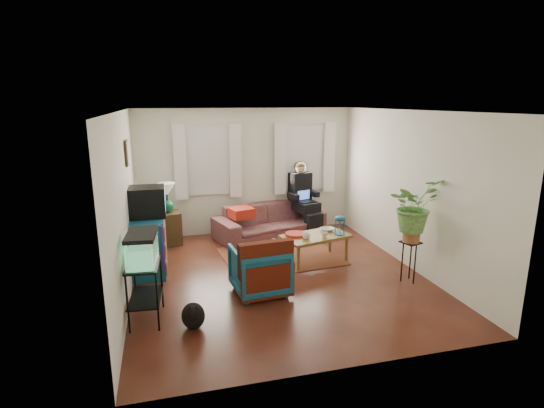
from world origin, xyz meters
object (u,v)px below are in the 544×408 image
object	(u,v)px
side_table	(169,228)
coffee_table	(315,248)
dresser	(149,245)
aquarium_stand	(146,292)
armchair	(260,267)
sofa	(270,215)
plant_stand	(409,262)

from	to	relation	value
side_table	coffee_table	bearing A→B (deg)	-32.97
dresser	aquarium_stand	world-z (taller)	dresser
armchair	coffee_table	bearing A→B (deg)	-147.41
sofa	coffee_table	distance (m)	1.64
sofa	dresser	distance (m)	2.71
coffee_table	plant_stand	xyz separation A→B (m)	(1.11, -1.17, 0.09)
aquarium_stand	coffee_table	distance (m)	3.13
dresser	aquarium_stand	bearing A→B (deg)	-89.41
side_table	aquarium_stand	size ratio (longest dim) A/B	0.83
side_table	aquarium_stand	bearing A→B (deg)	-96.72
sofa	aquarium_stand	world-z (taller)	sofa
plant_stand	side_table	bearing A→B (deg)	142.20
aquarium_stand	armchair	distance (m)	1.63
aquarium_stand	coffee_table	bearing A→B (deg)	31.42
sofa	armchair	bearing A→B (deg)	-123.89
sofa	aquarium_stand	distance (m)	3.80
sofa	aquarium_stand	size ratio (longest dim) A/B	2.93
sofa	side_table	bearing A→B (deg)	163.27
dresser	armchair	world-z (taller)	dresser
side_table	plant_stand	xyz separation A→B (m)	(3.56, -2.76, 0.00)
sofa	side_table	xyz separation A→B (m)	(-2.04, 0.02, -0.12)
plant_stand	aquarium_stand	bearing A→B (deg)	-176.89
dresser	coffee_table	bearing A→B (deg)	-4.58
plant_stand	dresser	bearing A→B (deg)	159.73
armchair	plant_stand	xyz separation A→B (m)	(2.33, -0.20, -0.06)
sofa	plant_stand	size ratio (longest dim) A/B	3.51
armchair	plant_stand	world-z (taller)	armchair
dresser	plant_stand	distance (m)	4.16
dresser	coffee_table	size ratio (longest dim) A/B	0.88
coffee_table	aquarium_stand	bearing A→B (deg)	-168.37
dresser	armchair	bearing A→B (deg)	-37.24
sofa	armchair	distance (m)	2.66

